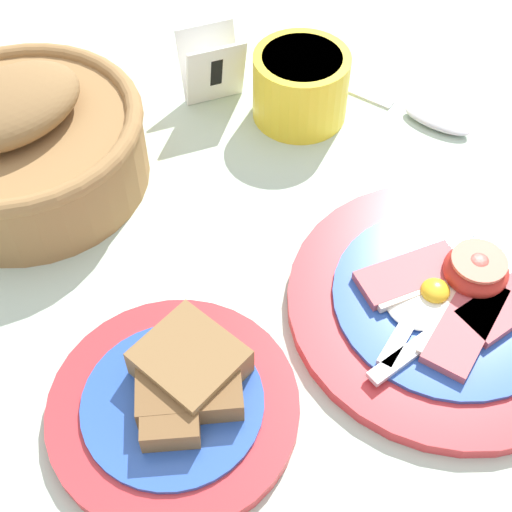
{
  "coord_description": "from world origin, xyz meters",
  "views": [
    {
      "loc": [
        -0.18,
        -0.23,
        0.48
      ],
      "look_at": [
        -0.0,
        0.08,
        0.02
      ],
      "focal_mm": 50.0,
      "sensor_mm": 36.0,
      "label": 1
    }
  ],
  "objects_px": {
    "breakfast_plate": "(449,300)",
    "bread_plate": "(176,395)",
    "sugar_cup": "(301,85)",
    "bread_basket": "(23,141)",
    "number_card": "(212,68)",
    "teaspoon_by_saucer": "(412,111)"
  },
  "relations": [
    {
      "from": "breakfast_plate",
      "to": "bread_basket",
      "type": "bearing_deg",
      "value": 128.75
    },
    {
      "from": "sugar_cup",
      "to": "number_card",
      "type": "xyz_separation_m",
      "value": [
        -0.06,
        0.07,
        0.0
      ]
    },
    {
      "from": "sugar_cup",
      "to": "bread_basket",
      "type": "bearing_deg",
      "value": 170.89
    },
    {
      "from": "sugar_cup",
      "to": "teaspoon_by_saucer",
      "type": "relative_size",
      "value": 0.52
    },
    {
      "from": "breakfast_plate",
      "to": "bread_plate",
      "type": "xyz_separation_m",
      "value": [
        -0.23,
        0.03,
        0.0
      ]
    },
    {
      "from": "sugar_cup",
      "to": "breakfast_plate",
      "type": "bearing_deg",
      "value": -94.3
    },
    {
      "from": "breakfast_plate",
      "to": "number_card",
      "type": "height_order",
      "value": "number_card"
    },
    {
      "from": "bread_plate",
      "to": "sugar_cup",
      "type": "relative_size",
      "value": 1.94
    },
    {
      "from": "bread_basket",
      "to": "number_card",
      "type": "relative_size",
      "value": 3.01
    },
    {
      "from": "bread_plate",
      "to": "sugar_cup",
      "type": "xyz_separation_m",
      "value": [
        0.25,
        0.23,
        0.02
      ]
    },
    {
      "from": "bread_basket",
      "to": "teaspoon_by_saucer",
      "type": "relative_size",
      "value": 1.22
    },
    {
      "from": "breakfast_plate",
      "to": "bread_plate",
      "type": "relative_size",
      "value": 1.4
    },
    {
      "from": "breakfast_plate",
      "to": "bread_basket",
      "type": "xyz_separation_m",
      "value": [
        -0.25,
        0.31,
        0.04
      ]
    },
    {
      "from": "sugar_cup",
      "to": "bread_basket",
      "type": "relative_size",
      "value": 0.43
    },
    {
      "from": "bread_plate",
      "to": "teaspoon_by_saucer",
      "type": "bearing_deg",
      "value": 27.03
    },
    {
      "from": "bread_plate",
      "to": "sugar_cup",
      "type": "distance_m",
      "value": 0.34
    },
    {
      "from": "sugar_cup",
      "to": "teaspoon_by_saucer",
      "type": "xyz_separation_m",
      "value": [
        0.1,
        -0.06,
        -0.03
      ]
    },
    {
      "from": "bread_plate",
      "to": "teaspoon_by_saucer",
      "type": "xyz_separation_m",
      "value": [
        0.35,
        0.18,
        -0.01
      ]
    },
    {
      "from": "sugar_cup",
      "to": "bread_plate",
      "type": "bearing_deg",
      "value": -136.5
    },
    {
      "from": "breakfast_plate",
      "to": "bread_basket",
      "type": "relative_size",
      "value": 1.16
    },
    {
      "from": "sugar_cup",
      "to": "teaspoon_by_saucer",
      "type": "height_order",
      "value": "sugar_cup"
    },
    {
      "from": "number_card",
      "to": "bread_plate",
      "type": "bearing_deg",
      "value": -112.67
    }
  ]
}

